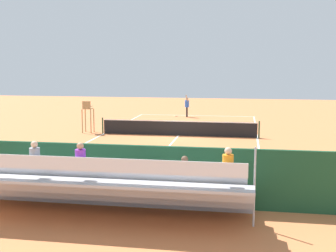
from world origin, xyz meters
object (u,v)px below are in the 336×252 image
bleacher_stand (105,186)px  tennis_player (187,105)px  equipment_bag (139,193)px  tennis_ball_near (180,122)px  courtside_bench (201,184)px  tennis_net (179,128)px  tennis_racket (174,116)px  umpire_chair (88,113)px

bleacher_stand → tennis_player: bleacher_stand is taller
equipment_bag → tennis_ball_near: equipment_bag is taller
courtside_bench → equipment_bag: 2.19m
courtside_bench → tennis_ball_near: size_ratio=27.27×
tennis_net → tennis_racket: 10.29m
umpire_chair → tennis_player: bearing=-119.6°
umpire_chair → courtside_bench: size_ratio=1.19×
equipment_bag → tennis_ball_near: size_ratio=13.64×
tennis_net → equipment_bag: (-0.59, 13.40, -0.32)m
umpire_chair → tennis_racket: 10.88m
courtside_bench → tennis_racket: bearing=-78.8°
bleacher_stand → tennis_player: bearing=-88.3°
umpire_chair → tennis_racket: bearing=-113.5°
tennis_net → equipment_bag: tennis_net is taller
bleacher_stand → tennis_racket: 25.59m
tennis_racket → tennis_ball_near: 4.20m
courtside_bench → equipment_bag: size_ratio=2.00×
equipment_bag → tennis_racket: bearing=-84.0°
umpire_chair → tennis_player: 11.08m
tennis_racket → tennis_player: bearing=166.9°
tennis_racket → tennis_ball_near: tennis_ball_near is taller
bleacher_stand → tennis_player: 25.25m
bleacher_stand → tennis_ball_near: bleacher_stand is taller
umpire_chair → equipment_bag: bearing=116.5°
courtside_bench → tennis_player: (3.48, -23.11, 0.46)m
tennis_player → umpire_chair: bearing=60.4°
bleacher_stand → tennis_player: size_ratio=4.70×
equipment_bag → tennis_net: bearing=-87.5°
equipment_bag → tennis_racket: size_ratio=1.60×
bleacher_stand → equipment_bag: (-0.58, -2.00, -0.77)m
bleacher_stand → courtside_bench: size_ratio=5.03×
courtside_bench → tennis_racket: courtside_bench is taller
tennis_racket → tennis_ball_near: size_ratio=8.50×
tennis_net → umpire_chair: (6.20, -0.20, 0.81)m
bleacher_stand → umpire_chair: 16.79m
tennis_net → tennis_racket: size_ratio=18.36×
umpire_chair → equipment_bag: umpire_chair is taller
courtside_bench → tennis_ball_near: 19.65m
tennis_net → tennis_ball_near: 6.12m
tennis_net → tennis_player: 9.88m
tennis_ball_near → bleacher_stand: bearing=92.1°
courtside_bench → equipment_bag: courtside_bench is taller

